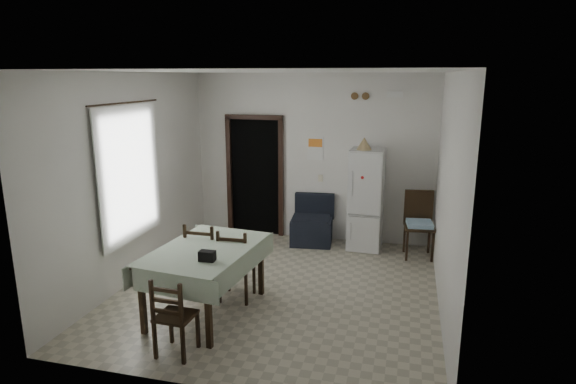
# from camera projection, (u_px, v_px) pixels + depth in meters

# --- Properties ---
(ground) EXTENTS (4.50, 4.50, 0.00)m
(ground) POSITION_uv_depth(u_px,v_px,m) (279.00, 289.00, 6.60)
(ground) COLOR #ACA48C
(ground) RESTS_ON ground
(ceiling) EXTENTS (4.20, 4.50, 0.02)m
(ceiling) POSITION_uv_depth(u_px,v_px,m) (278.00, 71.00, 5.92)
(ceiling) COLOR white
(ceiling) RESTS_ON ground
(wall_back) EXTENTS (4.20, 0.02, 2.90)m
(wall_back) POSITION_uv_depth(u_px,v_px,m) (313.00, 158.00, 8.38)
(wall_back) COLOR silver
(wall_back) RESTS_ON ground
(wall_front) EXTENTS (4.20, 0.02, 2.90)m
(wall_front) POSITION_uv_depth(u_px,v_px,m) (210.00, 242.00, 4.14)
(wall_front) COLOR silver
(wall_front) RESTS_ON ground
(wall_left) EXTENTS (0.02, 4.50, 2.90)m
(wall_left) POSITION_uv_depth(u_px,v_px,m) (135.00, 178.00, 6.76)
(wall_left) COLOR silver
(wall_left) RESTS_ON ground
(wall_right) EXTENTS (0.02, 4.50, 2.90)m
(wall_right) POSITION_uv_depth(u_px,v_px,m) (447.00, 195.00, 5.76)
(wall_right) COLOR silver
(wall_right) RESTS_ON ground
(doorway) EXTENTS (1.06, 0.52, 2.22)m
(doorway) POSITION_uv_depth(u_px,v_px,m) (259.00, 175.00, 8.91)
(doorway) COLOR black
(doorway) RESTS_ON ground
(window_recess) EXTENTS (0.10, 1.20, 1.60)m
(window_recess) POSITION_uv_depth(u_px,v_px,m) (123.00, 173.00, 6.56)
(window_recess) COLOR silver
(window_recess) RESTS_ON ground
(curtain) EXTENTS (0.02, 1.45, 1.85)m
(curtain) POSITION_uv_depth(u_px,v_px,m) (130.00, 174.00, 6.53)
(curtain) COLOR white
(curtain) RESTS_ON ground
(curtain_rod) EXTENTS (0.02, 1.60, 0.02)m
(curtain_rod) POSITION_uv_depth(u_px,v_px,m) (125.00, 103.00, 6.31)
(curtain_rod) COLOR black
(curtain_rod) RESTS_ON ground
(calendar) EXTENTS (0.28, 0.02, 0.40)m
(calendar) POSITION_uv_depth(u_px,v_px,m) (315.00, 149.00, 8.32)
(calendar) COLOR white
(calendar) RESTS_ON ground
(calendar_image) EXTENTS (0.24, 0.01, 0.14)m
(calendar_image) POSITION_uv_depth(u_px,v_px,m) (315.00, 143.00, 8.29)
(calendar_image) COLOR orange
(calendar_image) RESTS_ON ground
(light_switch) EXTENTS (0.08, 0.02, 0.12)m
(light_switch) POSITION_uv_depth(u_px,v_px,m) (321.00, 178.00, 8.42)
(light_switch) COLOR beige
(light_switch) RESTS_ON ground
(vent_left) EXTENTS (0.12, 0.03, 0.12)m
(vent_left) POSITION_uv_depth(u_px,v_px,m) (355.00, 96.00, 7.95)
(vent_left) COLOR brown
(vent_left) RESTS_ON ground
(vent_right) EXTENTS (0.12, 0.03, 0.12)m
(vent_right) POSITION_uv_depth(u_px,v_px,m) (366.00, 96.00, 7.91)
(vent_right) COLOR brown
(vent_right) RESTS_ON ground
(emergency_light) EXTENTS (0.25, 0.07, 0.09)m
(emergency_light) POSITION_uv_depth(u_px,v_px,m) (395.00, 95.00, 7.76)
(emergency_light) COLOR white
(emergency_light) RESTS_ON ground
(fridge) EXTENTS (0.57, 0.57, 1.69)m
(fridge) POSITION_uv_depth(u_px,v_px,m) (366.00, 200.00, 7.99)
(fridge) COLOR silver
(fridge) RESTS_ON ground
(tan_cone) EXTENTS (0.27, 0.27, 0.20)m
(tan_cone) POSITION_uv_depth(u_px,v_px,m) (364.00, 143.00, 7.72)
(tan_cone) COLOR tan
(tan_cone) RESTS_ON fridge
(navy_seat) EXTENTS (0.76, 0.74, 0.84)m
(navy_seat) POSITION_uv_depth(u_px,v_px,m) (312.00, 220.00, 8.31)
(navy_seat) COLOR black
(navy_seat) RESTS_ON ground
(corner_chair) EXTENTS (0.51, 0.51, 1.06)m
(corner_chair) POSITION_uv_depth(u_px,v_px,m) (419.00, 225.00, 7.65)
(corner_chair) COLOR black
(corner_chair) RESTS_ON ground
(dining_table) EXTENTS (1.22, 1.71, 0.84)m
(dining_table) POSITION_uv_depth(u_px,v_px,m) (207.00, 280.00, 5.85)
(dining_table) COLOR #A6B99E
(dining_table) RESTS_ON ground
(black_bag) EXTENTS (0.18, 0.11, 0.12)m
(black_bag) POSITION_uv_depth(u_px,v_px,m) (207.00, 256.00, 5.34)
(black_bag) COLOR black
(black_bag) RESTS_ON dining_table
(dining_chair_far_left) EXTENTS (0.44, 0.44, 1.01)m
(dining_chair_far_left) POSITION_uv_depth(u_px,v_px,m) (205.00, 258.00, 6.34)
(dining_chair_far_left) COLOR black
(dining_chair_far_left) RESTS_ON ground
(dining_chair_far_right) EXTENTS (0.43, 0.43, 0.97)m
(dining_chair_far_right) POSITION_uv_depth(u_px,v_px,m) (237.00, 263.00, 6.22)
(dining_chair_far_right) COLOR black
(dining_chair_far_right) RESTS_ON ground
(dining_chair_near_head) EXTENTS (0.39, 0.39, 0.88)m
(dining_chair_near_head) POSITION_uv_depth(u_px,v_px,m) (176.00, 315.00, 4.97)
(dining_chair_near_head) COLOR black
(dining_chair_near_head) RESTS_ON ground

